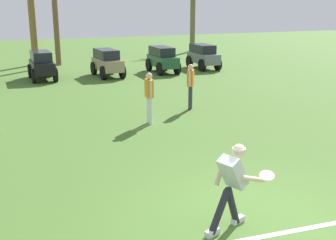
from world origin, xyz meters
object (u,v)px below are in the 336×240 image
frisbee_thrower (232,182)px  parked_car_slot_f (203,56)px  teammate_deep (149,93)px  palm_tree_right_of_centre (193,11)px  palm_tree_far_left (31,5)px  parked_car_slot_c (42,64)px  frisbee_in_flight (267,176)px  parked_car_slot_d (107,62)px  parked_car_slot_e (162,59)px  teammate_midfield (191,82)px

frisbee_thrower → parked_car_slot_f: (7.80, 15.60, -0.07)m
teammate_deep → frisbee_thrower: bearing=-99.1°
palm_tree_right_of_centre → palm_tree_far_left: bearing=-166.5°
parked_car_slot_c → palm_tree_far_left: size_ratio=0.40×
frisbee_in_flight → palm_tree_right_of_centre: palm_tree_right_of_centre is taller
parked_car_slot_d → palm_tree_right_of_centre: bearing=43.4°
parked_car_slot_e → parked_car_slot_f: bearing=7.0°
teammate_midfield → parked_car_slot_c: teammate_midfield is taller
teammate_deep → parked_car_slot_e: teammate_deep is taller
frisbee_in_flight → teammate_midfield: (2.27, 7.40, 0.16)m
parked_car_slot_f → frisbee_thrower: bearing=-116.6°
parked_car_slot_e → palm_tree_far_left: size_ratio=0.41×
frisbee_thrower → parked_car_slot_e: (5.20, 15.28, -0.07)m
parked_car_slot_c → palm_tree_far_left: palm_tree_far_left is taller
frisbee_thrower → parked_car_slot_d: 15.37m
parked_car_slot_f → palm_tree_far_left: bearing=147.5°
frisbee_thrower → teammate_midfield: size_ratio=0.89×
frisbee_thrower → frisbee_in_flight: 0.68m
teammate_deep → parked_car_slot_c: (-1.95, 9.29, -0.22)m
frisbee_in_flight → parked_car_slot_e: bearing=73.5°
frisbee_in_flight → frisbee_thrower: bearing=-179.5°
teammate_midfield → parked_car_slot_d: size_ratio=0.64×
parked_car_slot_e → parked_car_slot_f: size_ratio=0.99×
parked_car_slot_e → frisbee_thrower: bearing=-108.8°
palm_tree_far_left → palm_tree_right_of_centre: bearing=13.5°
teammate_midfield → parked_car_slot_c: size_ratio=0.65×
parked_car_slot_d → frisbee_in_flight: bearing=-95.6°
parked_car_slot_d → teammate_midfield: bearing=-84.4°
frisbee_in_flight → parked_car_slot_d: 15.28m
frisbee_in_flight → parked_car_slot_e: (4.52, 15.27, -0.06)m
frisbee_thrower → teammate_deep: 6.37m
teammate_deep → parked_car_slot_d: size_ratio=0.64×
teammate_deep → parked_car_slot_f: teammate_deep is taller
teammate_deep → palm_tree_far_left: 14.98m
teammate_midfield → frisbee_in_flight: bearing=-107.0°
parked_car_slot_e → parked_car_slot_d: bearing=-178.7°
parked_car_slot_d → parked_car_slot_e: same height
teammate_deep → parked_car_slot_d: teammate_deep is taller
teammate_deep → parked_car_slot_c: size_ratio=0.65×
teammate_deep → palm_tree_right_of_centre: 20.42m
parked_car_slot_f → parked_car_slot_c: bearing=-179.9°
parked_car_slot_f → palm_tree_right_of_centre: size_ratio=0.48×
frisbee_in_flight → parked_car_slot_e: 15.93m
parked_car_slot_f → parked_car_slot_e: bearing=-173.0°
parked_car_slot_e → palm_tree_right_of_centre: 10.72m
teammate_midfield → parked_car_slot_d: teammate_midfield is taller
parked_car_slot_c → parked_car_slot_f: 8.74m
frisbee_in_flight → teammate_midfield: bearing=73.0°
parked_car_slot_d → palm_tree_far_left: size_ratio=0.41×
parked_car_slot_e → parked_car_slot_f: (2.60, 0.32, 0.00)m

